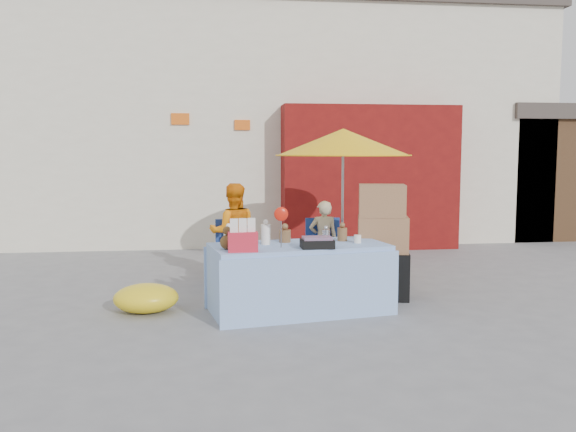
{
  "coord_description": "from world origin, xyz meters",
  "views": [
    {
      "loc": [
        -0.69,
        -6.6,
        1.76
      ],
      "look_at": [
        0.23,
        0.6,
        1.0
      ],
      "focal_mm": 38.0,
      "sensor_mm": 36.0,
      "label": 1
    }
  ],
  "objects": [
    {
      "name": "chair_left",
      "position": [
        -0.39,
        1.51,
        0.26
      ],
      "size": [
        0.48,
        0.47,
        0.85
      ],
      "rotation": [
        0.0,
        0.0,
        0.0
      ],
      "color": "navy",
      "rests_on": "ground"
    },
    {
      "name": "vendor_orange",
      "position": [
        -0.39,
        1.65,
        0.67
      ],
      "size": [
        0.66,
        0.51,
        1.34
      ],
      "primitive_type": "imported",
      "rotation": [
        0.0,
        0.0,
        3.14
      ],
      "color": "orange",
      "rests_on": "ground"
    },
    {
      "name": "chair_right",
      "position": [
        0.86,
        1.51,
        0.26
      ],
      "size": [
        0.48,
        0.47,
        0.85
      ],
      "rotation": [
        0.0,
        0.0,
        0.0
      ],
      "color": "navy",
      "rests_on": "ground"
    },
    {
      "name": "market_table",
      "position": [
        0.26,
        -0.06,
        0.39
      ],
      "size": [
        2.09,
        1.25,
        1.19
      ],
      "rotation": [
        0.0,
        0.0,
        0.18
      ],
      "color": "#8EB4E3",
      "rests_on": "ground"
    },
    {
      "name": "vendor_beige",
      "position": [
        0.86,
        1.65,
        0.55
      ],
      "size": [
        0.4,
        0.26,
        1.1
      ],
      "primitive_type": "imported",
      "rotation": [
        0.0,
        0.0,
        3.14
      ],
      "color": "beige",
      "rests_on": "ground"
    },
    {
      "name": "tarp_bundle",
      "position": [
        -1.41,
        0.12,
        0.16
      ],
      "size": [
        0.73,
        0.59,
        0.32
      ],
      "primitive_type": "ellipsoid",
      "rotation": [
        0.0,
        0.0,
        0.04
      ],
      "color": "yellow",
      "rests_on": "ground"
    },
    {
      "name": "box_stack",
      "position": [
        1.36,
        0.46,
        0.64
      ],
      "size": [
        0.72,
        0.63,
        1.38
      ],
      "rotation": [
        0.0,
        0.0,
        -0.23
      ],
      "color": "black",
      "rests_on": "ground"
    },
    {
      "name": "backdrop",
      "position": [
        0.52,
        7.52,
        3.1
      ],
      "size": [
        14.0,
        8.0,
        7.8
      ],
      "color": "silver",
      "rests_on": "ground"
    },
    {
      "name": "ground",
      "position": [
        0.0,
        0.0,
        0.0
      ],
      "size": [
        80.0,
        80.0,
        0.0
      ],
      "primitive_type": "plane",
      "color": "slate",
      "rests_on": "ground"
    },
    {
      "name": "umbrella",
      "position": [
        1.16,
        1.8,
        1.89
      ],
      "size": [
        1.9,
        1.9,
        2.09
      ],
      "color": "gray",
      "rests_on": "ground"
    }
  ]
}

